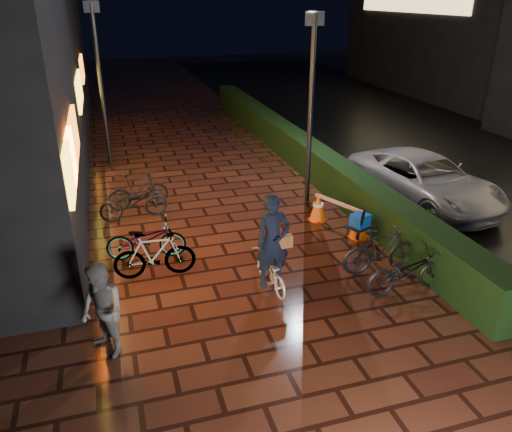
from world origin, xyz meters
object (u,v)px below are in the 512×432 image
object	(u,v)px
van	(424,180)
traffic_barrier	(338,215)
bystander_person	(102,311)
cyclist	(272,255)
cart_assembly	(360,222)

from	to	relation	value
van	traffic_barrier	distance (m)	3.08
bystander_person	traffic_barrier	xyz separation A→B (m)	(5.55, 3.20, -0.45)
bystander_person	cyclist	distance (m)	3.31
traffic_barrier	cart_assembly	world-z (taller)	cart_assembly
van	traffic_barrier	world-z (taller)	van
bystander_person	traffic_barrier	size ratio (longest dim) A/B	0.94
bystander_person	traffic_barrier	bearing A→B (deg)	89.15
van	traffic_barrier	bearing A→B (deg)	-172.75
bystander_person	cart_assembly	xyz separation A→B (m)	(5.70, 2.38, -0.29)
cyclist	traffic_barrier	size ratio (longest dim) A/B	1.17
cart_assembly	van	bearing A→B (deg)	30.78
traffic_barrier	van	bearing A→B (deg)	16.02
cyclist	traffic_barrier	distance (m)	3.24
cart_assembly	cyclist	bearing A→B (deg)	-153.02
cyclist	traffic_barrier	bearing A→B (deg)	41.34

